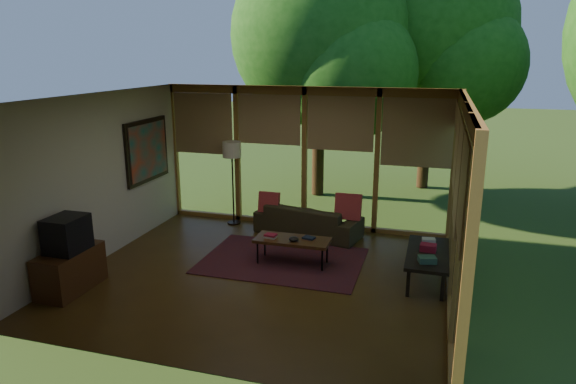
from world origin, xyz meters
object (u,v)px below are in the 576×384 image
(media_cabinet, at_px, (70,270))
(side_console, at_px, (428,255))
(television, at_px, (67,234))
(sofa, at_px, (308,220))
(floor_lamp, at_px, (232,154))
(coffee_table, at_px, (292,241))

(media_cabinet, xyz_separation_m, side_console, (4.87, 1.75, 0.11))
(side_console, bearing_deg, television, -160.16)
(sofa, height_order, media_cabinet, media_cabinet)
(side_console, bearing_deg, sofa, 146.12)
(sofa, xyz_separation_m, floor_lamp, (-1.58, 0.21, 1.12))
(media_cabinet, relative_size, side_console, 0.71)
(side_console, bearing_deg, coffee_table, 178.37)
(sofa, height_order, television, television)
(sofa, distance_m, floor_lamp, 1.95)
(media_cabinet, height_order, floor_lamp, floor_lamp)
(sofa, relative_size, floor_lamp, 1.18)
(sofa, relative_size, television, 3.54)
(side_console, bearing_deg, floor_lamp, 155.99)
(television, height_order, side_console, television)
(floor_lamp, relative_size, coffee_table, 1.38)
(floor_lamp, bearing_deg, coffee_table, -43.98)
(sofa, relative_size, media_cabinet, 1.95)
(television, distance_m, floor_lamp, 3.64)
(sofa, distance_m, side_console, 2.64)
(floor_lamp, bearing_deg, television, -107.46)
(media_cabinet, bearing_deg, television, 0.00)
(sofa, height_order, coffee_table, sofa)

